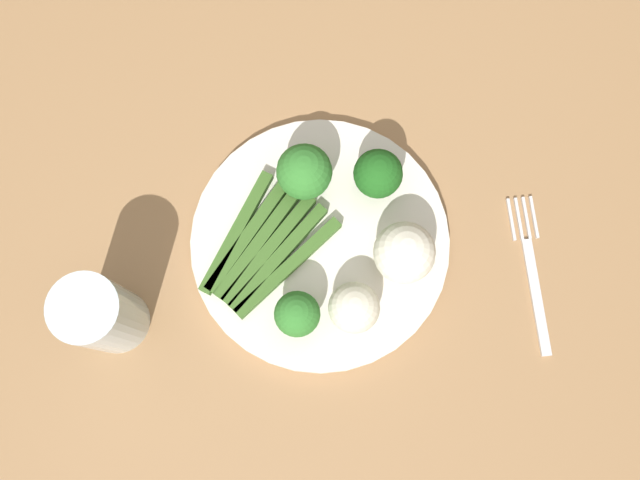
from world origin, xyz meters
TOP-DOWN VIEW (x-y plane):
  - ground_plane at (0.00, 0.00)m, footprint 6.00×6.00m
  - dining_table at (0.00, 0.00)m, footprint 1.12×1.06m
  - plate at (0.04, -0.02)m, footprint 0.26×0.26m
  - asparagus_bundle at (-0.02, -0.02)m, footprint 0.15×0.15m
  - broccoli_right at (0.00, -0.09)m, footprint 0.04×0.04m
  - broccoli_back_right at (0.03, 0.04)m, footprint 0.06×0.06m
  - broccoli_back at (0.10, 0.03)m, footprint 0.05×0.05m
  - cauliflower_near_center at (0.05, -0.10)m, footprint 0.05×0.05m
  - cauliflower_edge at (0.11, -0.05)m, footprint 0.06×0.06m
  - fork at (0.24, -0.09)m, footprint 0.03×0.17m
  - water_glass at (-0.18, -0.06)m, footprint 0.06×0.06m

SIDE VIEW (x-z plane):
  - ground_plane at x=0.00m, z-range -0.02..0.00m
  - dining_table at x=0.00m, z-range 0.26..0.98m
  - fork at x=0.24m, z-range 0.72..0.73m
  - plate at x=0.04m, z-range 0.72..0.74m
  - asparagus_bundle at x=-0.02m, z-range 0.74..0.75m
  - cauliflower_near_center at x=0.05m, z-range 0.74..0.79m
  - cauliflower_edge at x=0.11m, z-range 0.74..0.80m
  - broccoli_right at x=0.00m, z-range 0.74..0.79m
  - broccoli_back at x=0.10m, z-range 0.74..0.80m
  - broccoli_back_right at x=0.03m, z-range 0.74..0.81m
  - water_glass at x=-0.18m, z-range 0.72..0.83m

